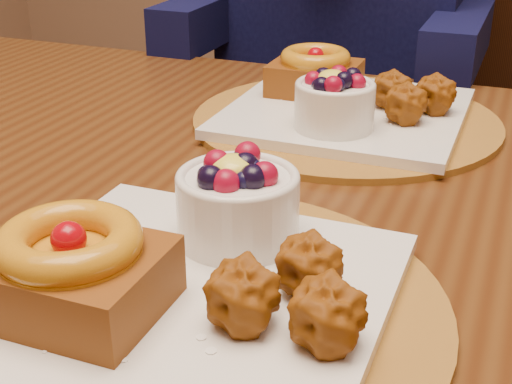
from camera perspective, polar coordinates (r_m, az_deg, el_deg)
dining_table at (r=0.74m, az=2.43°, el=-5.45°), size 1.60×0.90×0.76m
place_setting_near at (r=0.52m, az=-5.62°, el=-6.43°), size 0.38×0.38×0.09m
place_setting_far at (r=0.89m, az=6.98°, el=6.97°), size 0.38×0.38×0.09m
chair_far at (r=1.57m, az=12.66°, el=3.55°), size 0.51×0.51×0.89m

